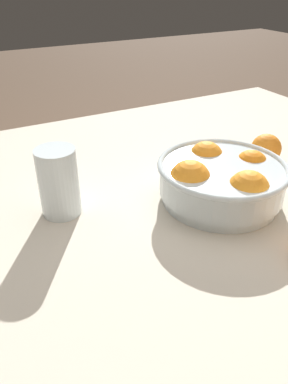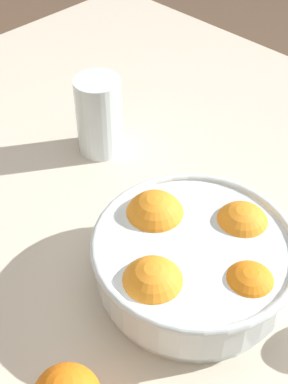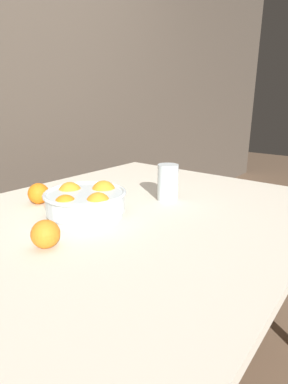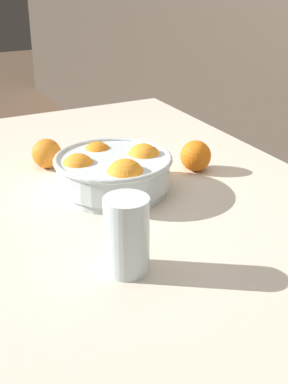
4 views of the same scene
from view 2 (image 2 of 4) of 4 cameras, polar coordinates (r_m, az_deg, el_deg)
The scene contains 3 objects.
dining_table at distance 0.83m, azimuth 5.32°, elevation -7.17°, with size 1.45×1.07×0.73m.
fruit_bowl at distance 0.69m, azimuth 5.27°, elevation -7.12°, with size 0.26×0.26×0.10m.
juice_glass at distance 0.89m, azimuth -4.79°, elevation 7.78°, with size 0.08×0.08×0.13m.
Camera 2 is at (-0.32, 0.43, 1.30)m, focal length 50.00 mm.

